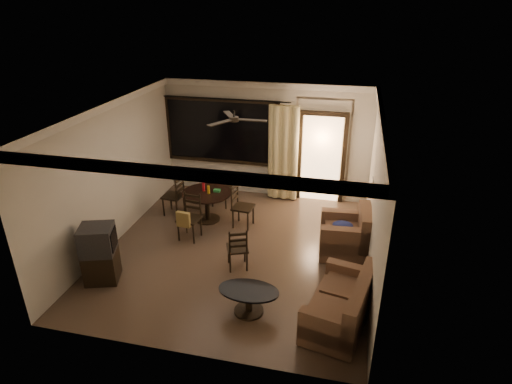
% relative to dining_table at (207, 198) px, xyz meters
% --- Properties ---
extents(ground, '(5.50, 5.50, 0.00)m').
position_rel_dining_table_xyz_m(ground, '(0.97, -1.09, -0.54)').
color(ground, '#7F6651').
rests_on(ground, ground).
extents(room_shell, '(5.50, 6.70, 5.50)m').
position_rel_dining_table_xyz_m(room_shell, '(1.56, 0.68, 1.29)').
color(room_shell, beige).
rests_on(room_shell, ground).
extents(dining_table, '(1.08, 1.08, 0.90)m').
position_rel_dining_table_xyz_m(dining_table, '(0.00, 0.00, 0.00)').
color(dining_table, black).
rests_on(dining_table, ground).
extents(dining_chair_west, '(0.46, 0.46, 0.95)m').
position_rel_dining_table_xyz_m(dining_chair_west, '(-0.83, 0.09, -0.25)').
color(dining_chair_west, black).
rests_on(dining_chair_west, ground).
extents(dining_chair_east, '(0.46, 0.46, 0.95)m').
position_rel_dining_table_xyz_m(dining_chair_east, '(0.83, -0.09, -0.25)').
color(dining_chair_east, black).
rests_on(dining_chair_east, ground).
extents(dining_chair_south, '(0.46, 0.52, 0.95)m').
position_rel_dining_table_xyz_m(dining_chair_south, '(-0.10, -0.85, -0.23)').
color(dining_chair_south, black).
rests_on(dining_chair_south, ground).
extents(dining_chair_north, '(0.46, 0.46, 0.95)m').
position_rel_dining_table_xyz_m(dining_chair_north, '(0.09, 0.78, -0.25)').
color(dining_chair_north, black).
rests_on(dining_chair_north, ground).
extents(tv_cabinet, '(0.68, 0.65, 1.06)m').
position_rel_dining_table_xyz_m(tv_cabinet, '(-1.08, -2.53, -0.00)').
color(tv_cabinet, black).
rests_on(tv_cabinet, ground).
extents(sofa, '(1.10, 1.63, 0.80)m').
position_rel_dining_table_xyz_m(sofa, '(3.07, -2.72, -0.22)').
color(sofa, '#41271E').
rests_on(sofa, ground).
extents(armchair, '(0.99, 0.99, 0.93)m').
position_rel_dining_table_xyz_m(armchair, '(3.08, -0.69, -0.15)').
color(armchair, '#41271E').
rests_on(armchair, ground).
extents(coffee_table, '(0.96, 0.58, 0.42)m').
position_rel_dining_table_xyz_m(coffee_table, '(1.63, -2.78, -0.25)').
color(coffee_table, black).
rests_on(coffee_table, ground).
extents(side_chair, '(0.49, 0.49, 0.85)m').
position_rel_dining_table_xyz_m(side_chair, '(1.14, -1.64, -0.28)').
color(side_chair, black).
rests_on(side_chair, ground).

